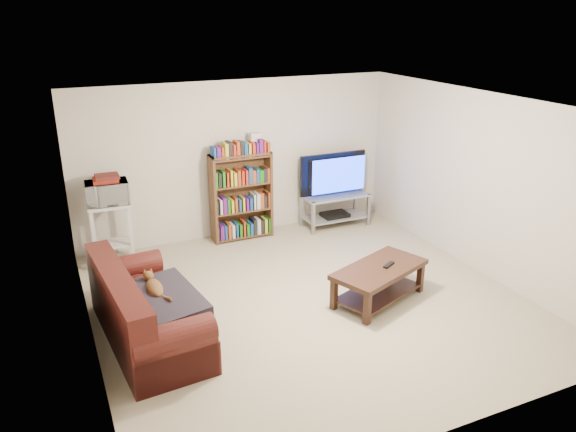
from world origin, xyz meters
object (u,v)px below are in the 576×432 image
sofa (142,316)px  bookshelf (241,195)px  coffee_table (379,277)px  tv_stand (335,205)px

sofa → bookshelf: bookshelf is taller
coffee_table → tv_stand: tv_stand is taller
tv_stand → bookshelf: 1.61m
tv_stand → bookshelf: bookshelf is taller
coffee_table → tv_stand: size_ratio=1.27×
bookshelf → coffee_table: bearing=-72.3°
tv_stand → coffee_table: bearing=-106.6°
sofa → coffee_table: size_ratio=1.49×
coffee_table → bookshelf: 2.73m
coffee_table → bookshelf: bearing=86.8°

